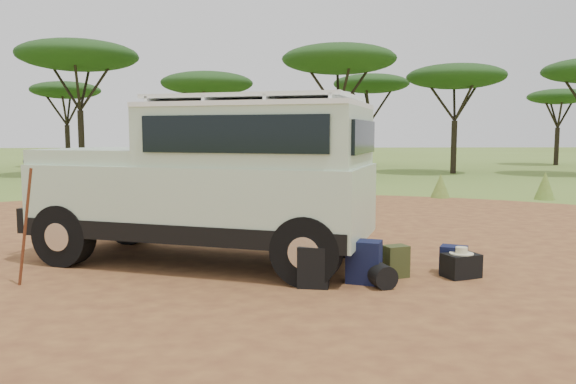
{
  "coord_description": "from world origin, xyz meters",
  "views": [
    {
      "loc": [
        0.45,
        -7.93,
        2.0
      ],
      "look_at": [
        0.9,
        1.55,
        1.0
      ],
      "focal_mm": 35.0,
      "sensor_mm": 36.0,
      "label": 1
    }
  ],
  "objects_px": {
    "walking_staff": "(25,228)",
    "backpack_olive": "(396,262)",
    "safari_vehicle": "(214,184)",
    "hard_case": "(461,266)",
    "backpack_navy": "(364,262)",
    "duffel_navy": "(454,260)",
    "backpack_black": "(314,267)"
  },
  "relations": [
    {
      "from": "walking_staff",
      "to": "backpack_olive",
      "type": "distance_m",
      "value": 4.95
    },
    {
      "from": "safari_vehicle",
      "to": "backpack_olive",
      "type": "height_order",
      "value": "safari_vehicle"
    },
    {
      "from": "safari_vehicle",
      "to": "hard_case",
      "type": "height_order",
      "value": "safari_vehicle"
    },
    {
      "from": "safari_vehicle",
      "to": "backpack_navy",
      "type": "distance_m",
      "value": 2.65
    },
    {
      "from": "safari_vehicle",
      "to": "walking_staff",
      "type": "xyz_separation_m",
      "value": [
        -2.34,
        -1.28,
        -0.44
      ]
    },
    {
      "from": "safari_vehicle",
      "to": "walking_staff",
      "type": "relative_size",
      "value": 3.52
    },
    {
      "from": "duffel_navy",
      "to": "safari_vehicle",
      "type": "bearing_deg",
      "value": -166.71
    },
    {
      "from": "duffel_navy",
      "to": "hard_case",
      "type": "distance_m",
      "value": 0.21
    },
    {
      "from": "backpack_olive",
      "to": "duffel_navy",
      "type": "relative_size",
      "value": 1.12
    },
    {
      "from": "walking_staff",
      "to": "duffel_navy",
      "type": "xyz_separation_m",
      "value": [
        5.79,
        0.38,
        -0.58
      ]
    },
    {
      "from": "safari_vehicle",
      "to": "backpack_black",
      "type": "height_order",
      "value": "safari_vehicle"
    },
    {
      "from": "walking_staff",
      "to": "backpack_navy",
      "type": "relative_size",
      "value": 2.73
    },
    {
      "from": "safari_vehicle",
      "to": "hard_case",
      "type": "bearing_deg",
      "value": 2.29
    },
    {
      "from": "backpack_black",
      "to": "backpack_olive",
      "type": "distance_m",
      "value": 1.26
    },
    {
      "from": "duffel_navy",
      "to": "walking_staff",
      "type": "bearing_deg",
      "value": -148.27
    },
    {
      "from": "backpack_olive",
      "to": "safari_vehicle",
      "type": "bearing_deg",
      "value": 138.92
    },
    {
      "from": "walking_staff",
      "to": "backpack_black",
      "type": "relative_size",
      "value": 2.88
    },
    {
      "from": "walking_staff",
      "to": "backpack_black",
      "type": "bearing_deg",
      "value": -71.29
    },
    {
      "from": "safari_vehicle",
      "to": "backpack_olive",
      "type": "distance_m",
      "value": 2.96
    },
    {
      "from": "backpack_olive",
      "to": "hard_case",
      "type": "distance_m",
      "value": 0.91
    },
    {
      "from": "backpack_olive",
      "to": "duffel_navy",
      "type": "xyz_separation_m",
      "value": [
        0.87,
        0.15,
        -0.02
      ]
    },
    {
      "from": "safari_vehicle",
      "to": "duffel_navy",
      "type": "xyz_separation_m",
      "value": [
        3.45,
        -0.91,
        -1.02
      ]
    },
    {
      "from": "safari_vehicle",
      "to": "backpack_olive",
      "type": "bearing_deg",
      "value": -2.37
    },
    {
      "from": "hard_case",
      "to": "backpack_olive",
      "type": "bearing_deg",
      "value": 157.51
    },
    {
      "from": "backpack_black",
      "to": "duffel_navy",
      "type": "height_order",
      "value": "backpack_black"
    },
    {
      "from": "backpack_navy",
      "to": "hard_case",
      "type": "xyz_separation_m",
      "value": [
        1.4,
        0.22,
        -0.12
      ]
    },
    {
      "from": "hard_case",
      "to": "safari_vehicle",
      "type": "bearing_deg",
      "value": 143.03
    },
    {
      "from": "walking_staff",
      "to": "hard_case",
      "type": "relative_size",
      "value": 3.33
    },
    {
      "from": "backpack_navy",
      "to": "backpack_olive",
      "type": "bearing_deg",
      "value": 50.43
    },
    {
      "from": "backpack_black",
      "to": "backpack_olive",
      "type": "bearing_deg",
      "value": 31.15
    },
    {
      "from": "hard_case",
      "to": "backpack_black",
      "type": "bearing_deg",
      "value": 171.21
    },
    {
      "from": "safari_vehicle",
      "to": "backpack_olive",
      "type": "xyz_separation_m",
      "value": [
        2.58,
        -1.06,
        -1.0
      ]
    }
  ]
}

